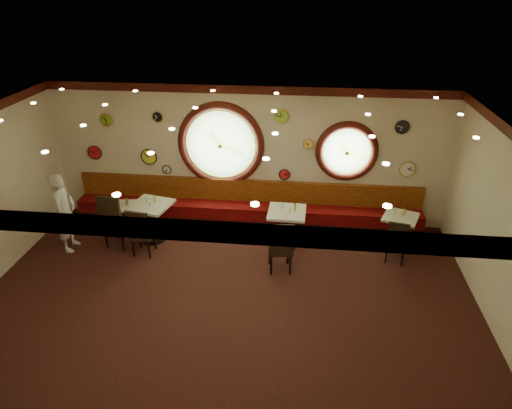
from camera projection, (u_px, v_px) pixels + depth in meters
name	position (u px, v px, depth m)	size (l,w,h in m)	color
floor	(228.00, 295.00, 8.40)	(9.00, 6.00, 0.00)	black
ceiling	(222.00, 128.00, 6.94)	(9.00, 6.00, 0.02)	#B49232
wall_back	(248.00, 156.00, 10.33)	(9.00, 0.02, 3.20)	beige
wall_front	(179.00, 350.00, 5.01)	(9.00, 0.02, 3.20)	beige
wall_right	(505.00, 234.00, 7.24)	(0.02, 6.00, 3.20)	beige
molding_back	(247.00, 89.00, 9.60)	(9.00, 0.10, 0.18)	#3D0F0B
molding_front	(169.00, 229.00, 4.37)	(9.00, 0.10, 0.18)	#3D0F0B
banquette_base	(247.00, 220.00, 10.76)	(8.00, 0.55, 0.20)	black
banquette_seat	(246.00, 210.00, 10.65)	(8.00, 0.55, 0.30)	#560709
banquette_back	(248.00, 191.00, 10.66)	(8.00, 0.10, 0.55)	#600F07
porthole_left_glass	(221.00, 144.00, 10.27)	(1.66, 1.66, 0.02)	#91C978
porthole_left_frame	(221.00, 145.00, 10.25)	(1.98, 1.98, 0.18)	#3D0F0B
porthole_left_ring	(221.00, 145.00, 10.23)	(1.61, 1.61, 0.03)	gold
porthole_right_glass	(347.00, 151.00, 10.02)	(1.10, 1.10, 0.02)	#91C978
porthole_right_frame	(347.00, 151.00, 10.01)	(1.38, 1.38, 0.18)	#3D0F0B
porthole_right_ring	(347.00, 152.00, 9.98)	(1.09, 1.09, 0.03)	gold
wall_clock_0	(106.00, 120.00, 10.26)	(0.26, 0.26, 0.03)	#74B123
wall_clock_1	(308.00, 144.00, 10.00)	(0.22, 0.22, 0.03)	#F2C850
wall_clock_2	(149.00, 157.00, 10.56)	(0.36, 0.36, 0.03)	yellow
wall_clock_3	(284.00, 174.00, 10.39)	(0.24, 0.24, 0.03)	red
wall_clock_4	(158.00, 117.00, 10.10)	(0.24, 0.24, 0.03)	black
wall_clock_5	(282.00, 116.00, 9.79)	(0.30, 0.30, 0.03)	#AEE346
wall_clock_6	(167.00, 169.00, 10.66)	(0.20, 0.20, 0.03)	white
wall_clock_7	(402.00, 127.00, 9.61)	(0.28, 0.28, 0.03)	black
wall_clock_8	(95.00, 152.00, 10.66)	(0.32, 0.32, 0.03)	red
wall_clock_9	(407.00, 169.00, 10.02)	(0.34, 0.34, 0.03)	white
table_a	(125.00, 215.00, 10.28)	(0.69, 0.69, 0.67)	black
table_b	(152.00, 217.00, 9.91)	(0.96, 0.96, 0.88)	black
table_c	(286.00, 224.00, 9.67)	(0.80, 0.80, 0.86)	black
table_d	(399.00, 228.00, 9.69)	(0.88, 0.88, 0.74)	black
chair_a	(114.00, 218.00, 9.56)	(0.62, 0.62, 0.78)	black
chair_b	(140.00, 230.00, 9.32)	(0.47, 0.47, 0.66)	black
chair_c	(281.00, 244.00, 8.77)	(0.54, 0.54, 0.70)	black
chair_d	(397.00, 239.00, 9.10)	(0.48, 0.48, 0.60)	black
condiment_a_salt	(122.00, 204.00, 10.14)	(0.03, 0.03, 0.09)	silver
condiment_b_salt	(147.00, 200.00, 9.80)	(0.04, 0.04, 0.11)	silver
condiment_c_salt	(283.00, 206.00, 9.59)	(0.04, 0.04, 0.11)	silver
condiment_d_salt	(395.00, 212.00, 9.62)	(0.04, 0.04, 0.10)	silver
condiment_a_pepper	(125.00, 204.00, 10.13)	(0.04, 0.04, 0.11)	#BBBCC0
condiment_b_pepper	(150.00, 204.00, 9.65)	(0.03, 0.03, 0.10)	silver
condiment_c_pepper	(290.00, 211.00, 9.43)	(0.04, 0.04, 0.10)	silver
condiment_d_pepper	(402.00, 214.00, 9.55)	(0.04, 0.04, 0.10)	silver
condiment_a_bottle	(127.00, 202.00, 10.15)	(0.05, 0.05, 0.16)	gold
condiment_b_bottle	(155.00, 198.00, 9.82)	(0.05, 0.05, 0.17)	gold
condiment_c_bottle	(295.00, 207.00, 9.50)	(0.05, 0.05, 0.16)	gold
condiment_d_bottle	(404.00, 212.00, 9.54)	(0.05, 0.05, 0.17)	gold
waiter	(65.00, 212.00, 9.47)	(0.63, 0.41, 1.72)	silver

